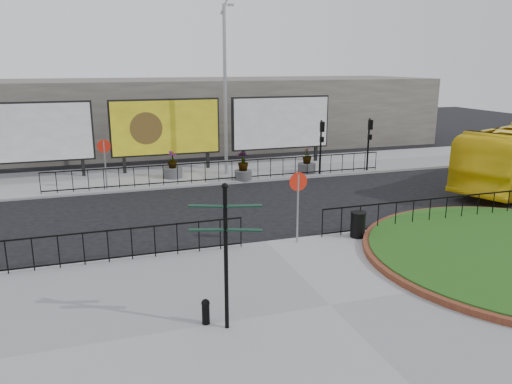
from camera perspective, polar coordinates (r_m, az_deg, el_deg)
name	(u,v)px	position (r m, az deg, el deg)	size (l,w,h in m)	color
ground	(266,244)	(17.54, 1.16, -6.00)	(90.00, 90.00, 0.00)	black
pavement_near	(330,307)	(13.30, 8.49, -12.88)	(30.00, 10.00, 0.12)	gray
pavement_far	(197,173)	(28.68, -6.81, 2.17)	(44.00, 6.00, 0.12)	gray
railing_near_left	(84,249)	(16.15, -19.09, -6.14)	(10.00, 0.10, 1.10)	black
railing_near_right	(430,212)	(20.10, 19.24, -2.13)	(9.00, 0.10, 1.10)	black
railing_far	(225,171)	(26.20, -3.52, 2.43)	(18.00, 0.10, 1.10)	black
speed_sign_far	(104,153)	(25.25, -16.94, 4.25)	(0.64, 0.07, 2.47)	gray
speed_sign_near	(298,192)	(16.96, 4.82, 0.02)	(0.64, 0.07, 2.47)	gray
billboard_left	(32,133)	(28.84, -24.25, 6.18)	(6.20, 0.31, 4.10)	black
billboard_mid	(166,128)	(28.95, -10.29, 7.25)	(6.20, 0.31, 4.10)	black
billboard_right	(281,123)	(30.71, 2.86, 7.87)	(6.20, 0.31, 4.10)	black
lamp_post	(225,88)	(27.42, -3.54, 11.74)	(0.74, 0.18, 9.23)	gray
signal_pole_a	(321,139)	(27.86, 7.48, 6.05)	(0.22, 0.26, 3.00)	black
signal_pole_b	(369,136)	(29.27, 12.82, 6.22)	(0.22, 0.26, 3.00)	black
building_backdrop	(168,114)	(38.06, -9.99, 8.81)	(40.00, 10.00, 5.00)	slate
fingerpost_sign	(226,243)	(11.28, -3.48, -5.83)	(1.62, 0.74, 3.50)	black
bollard	(206,310)	(12.20, -5.77, -13.31)	(0.21, 0.21, 0.64)	black
litter_bin	(358,224)	(18.13, 11.56, -3.65)	(0.56, 0.56, 0.93)	black
planter_a	(173,169)	(27.35, -9.51, 2.64)	(1.03, 1.03, 1.46)	#4C4C4F
planter_b	(243,169)	(26.55, -1.49, 2.66)	(0.92, 0.92, 1.49)	#4C4C4F
planter_c	(307,164)	(28.39, 5.82, 3.21)	(1.00, 1.00, 1.44)	#4C4C4F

